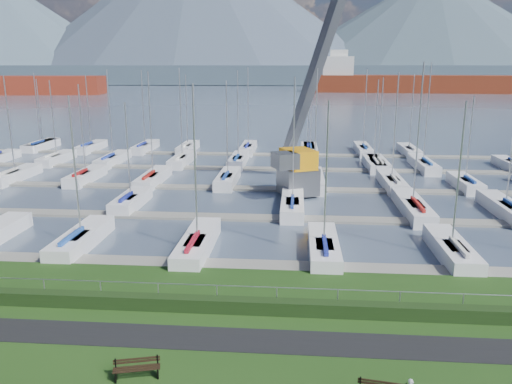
# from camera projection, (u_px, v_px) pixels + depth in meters

# --- Properties ---
(path) EXTENTS (160.00, 2.00, 0.04)m
(path) POSITION_uv_depth(u_px,v_px,m) (229.00, 339.00, 22.21)
(path) COLOR black
(path) RESTS_ON grass
(water) EXTENTS (800.00, 540.00, 0.20)m
(water) POSITION_uv_depth(u_px,v_px,m) (292.00, 88.00, 276.39)
(water) COLOR #485569
(hedge) EXTENTS (80.00, 0.70, 0.70)m
(hedge) POSITION_uv_depth(u_px,v_px,m) (236.00, 305.00, 24.64)
(hedge) COLOR black
(hedge) RESTS_ON grass
(fence) EXTENTS (80.00, 0.04, 0.04)m
(fence) POSITION_uv_depth(u_px,v_px,m) (237.00, 286.00, 24.81)
(fence) COLOR #9C9FA5
(fence) RESTS_ON grass
(foothill) EXTENTS (900.00, 80.00, 12.00)m
(foothill) POSITION_uv_depth(u_px,v_px,m) (293.00, 74.00, 342.44)
(foothill) COLOR #435462
(foothill) RESTS_ON water
(mountains) EXTENTS (1190.00, 360.00, 115.00)m
(mountains) POSITION_uv_depth(u_px,v_px,m) (304.00, 21.00, 403.95)
(mountains) COLOR #434B62
(mountains) RESTS_ON water
(docks) EXTENTS (90.00, 41.60, 0.25)m
(docks) POSITION_uv_depth(u_px,v_px,m) (267.00, 189.00, 50.28)
(docks) COLOR slate
(docks) RESTS_ON water
(bench_left) EXTENTS (1.85, 0.85, 0.85)m
(bench_left) POSITION_uv_depth(u_px,v_px,m) (137.00, 368.00, 19.39)
(bench_left) COLOR black
(bench_left) RESTS_ON grass
(crane) EXTENTS (7.91, 12.84, 22.35)m
(crane) POSITION_uv_depth(u_px,v_px,m) (303.00, 136.00, 47.77)
(crane) COLOR #5A5C62
(crane) RESTS_ON water
(cargo_ship_mid) EXTENTS (93.89, 27.58, 21.50)m
(cargo_ship_mid) POSITION_uv_depth(u_px,v_px,m) (399.00, 84.00, 232.84)
(cargo_ship_mid) COLOR maroon
(cargo_ship_mid) RESTS_ON water
(sailboat_fleet) EXTENTS (75.02, 49.52, 13.14)m
(sailboat_fleet) POSITION_uv_depth(u_px,v_px,m) (249.00, 129.00, 52.70)
(sailboat_fleet) COLOR navy
(sailboat_fleet) RESTS_ON water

